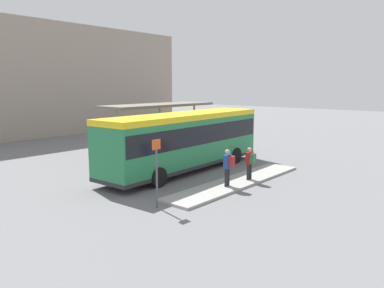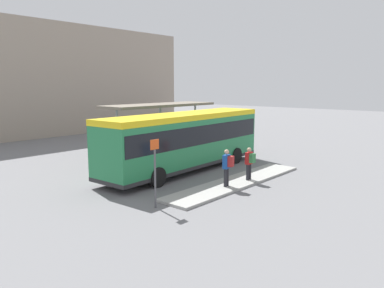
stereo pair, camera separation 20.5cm
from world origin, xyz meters
The scene contains 10 objects.
ground_plane centered at (0.00, 0.00, 0.00)m, with size 120.00×120.00×0.00m, color slate.
curb_island centered at (-0.34, -3.83, 0.06)m, with size 9.74×1.80×0.12m.
city_bus centered at (0.01, 0.00, 1.94)m, with size 11.68×3.03×3.33m.
pedestrian_waiting centered at (0.22, -4.20, 1.08)m, with size 0.42×0.44×1.67m.
pedestrian_companion centered at (-1.53, -4.06, 1.15)m, with size 0.48×0.52×1.79m.
bicycle_orange centered at (9.69, 3.66, 0.35)m, with size 0.48×1.63×0.70m.
bicycle_black centered at (9.84, 4.46, 0.34)m, with size 0.48×1.54×0.67m.
station_shelter centered at (2.94, 5.07, 3.39)m, with size 9.04×2.67×3.59m.
platform_sign centered at (-5.72, -3.53, 1.56)m, with size 0.44×0.08×2.80m.
station_building centered at (4.56, 25.47, 5.41)m, with size 28.33×13.30×10.82m.
Camera 1 is at (-15.87, -14.05, 4.93)m, focal length 35.00 mm.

